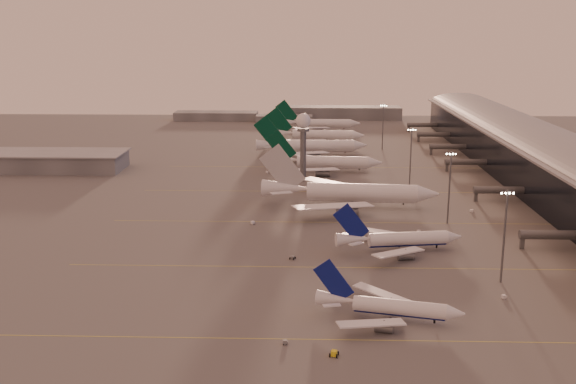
{
  "coord_description": "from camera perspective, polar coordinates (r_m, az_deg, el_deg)",
  "views": [
    {
      "loc": [
        7.21,
        -167.74,
        64.74
      ],
      "look_at": [
        0.05,
        67.11,
        7.69
      ],
      "focal_mm": 42.0,
      "sensor_mm": 36.0,
      "label": 1
    }
  ],
  "objects": [
    {
      "name": "greentail_c",
      "position": [
        391.8,
        2.41,
        4.67
      ],
      "size": [
        57.23,
        46.02,
        20.8
      ],
      "color": "white",
      "rests_on": "ground"
    },
    {
      "name": "gsv_truck_a",
      "position": [
        145.07,
        -0.11,
        -12.41
      ],
      "size": [
        4.97,
        2.01,
        1.98
      ],
      "color": "slate",
      "rests_on": "ground"
    },
    {
      "name": "gsv_tug_hangar",
      "position": [
        339.04,
        6.22,
        2.66
      ],
      "size": [
        4.41,
        3.26,
        1.13
      ],
      "color": "yellow",
      "rests_on": "ground"
    },
    {
      "name": "gsv_truck_d",
      "position": [
        310.29,
        -1.78,
        1.8
      ],
      "size": [
        2.69,
        5.51,
        2.13
      ],
      "color": "white",
      "rests_on": "ground"
    },
    {
      "name": "terminal",
      "position": [
        300.44,
        21.31,
        2.31
      ],
      "size": [
        57.0,
        362.0,
        23.04
      ],
      "color": "black",
      "rests_on": "ground"
    },
    {
      "name": "mast_c",
      "position": [
        285.6,
        10.35,
        3.14
      ],
      "size": [
        3.6,
        0.56,
        25.0
      ],
      "color": "#56595E",
      "rests_on": "ground"
    },
    {
      "name": "gsv_truck_b",
      "position": [
        222.99,
        11.12,
        -3.18
      ],
      "size": [
        6.0,
        3.35,
        2.29
      ],
      "color": "white",
      "rests_on": "ground"
    },
    {
      "name": "gsv_truck_c",
      "position": [
        229.51,
        -2.93,
        -2.45
      ],
      "size": [
        5.32,
        5.63,
        2.31
      ],
      "color": "white",
      "rests_on": "ground"
    },
    {
      "name": "distant_horizon",
      "position": [
        496.64,
        1.21,
        6.61
      ],
      "size": [
        165.0,
        37.5,
        9.0
      ],
      "color": "#5C5F63",
      "rests_on": "ground"
    },
    {
      "name": "greentail_b",
      "position": [
        352.82,
        2.04,
        3.69
      ],
      "size": [
        59.31,
        47.71,
        21.55
      ],
      "color": "white",
      "rests_on": "ground"
    },
    {
      "name": "ground",
      "position": [
        179.94,
        -0.67,
        -7.44
      ],
      "size": [
        700.0,
        700.0,
        0.0
      ],
      "primitive_type": "plane",
      "color": "#585656",
      "rests_on": "ground"
    },
    {
      "name": "gsv_tug_near",
      "position": [
        140.81,
        3.92,
        -13.49
      ],
      "size": [
        3.31,
        4.43,
        1.13
      ],
      "color": "yellow",
      "rests_on": "ground"
    },
    {
      "name": "narrowbody_mid",
      "position": [
        203.73,
        9.38,
        -4.15
      ],
      "size": [
        39.27,
        31.12,
        15.41
      ],
      "color": "white",
      "rests_on": "ground"
    },
    {
      "name": "taxiway_markings",
      "position": [
        234.02,
        7.27,
        -2.52
      ],
      "size": [
        180.0,
        185.25,
        0.02
      ],
      "color": "gold",
      "rests_on": "ground"
    },
    {
      "name": "gsv_tug_far",
      "position": [
        267.93,
        3.62,
        -0.25
      ],
      "size": [
        4.14,
        3.9,
        1.02
      ],
      "color": "white",
      "rests_on": "ground"
    },
    {
      "name": "mast_a",
      "position": [
        182.53,
        17.86,
        -3.26
      ],
      "size": [
        3.6,
        0.56,
        25.0
      ],
      "color": "#56595E",
      "rests_on": "ground"
    },
    {
      "name": "mast_d",
      "position": [
        373.49,
        8.04,
        5.67
      ],
      "size": [
        3.6,
        0.56,
        25.0
      ],
      "color": "#56595E",
      "rests_on": "ground"
    },
    {
      "name": "mast_b",
      "position": [
        233.44,
        13.52,
        0.65
      ],
      "size": [
        3.6,
        0.56,
        25.0
      ],
      "color": "#56595E",
      "rests_on": "ground"
    },
    {
      "name": "gsv_catering_b",
      "position": [
        252.51,
        15.36,
        -1.24
      ],
      "size": [
        5.04,
        2.66,
        4.0
      ],
      "color": "white",
      "rests_on": "ground"
    },
    {
      "name": "widebody_white",
      "position": [
        251.61,
        5.28,
        -0.36
      ],
      "size": [
        66.68,
        53.25,
        23.45
      ],
      "color": "white",
      "rests_on": "ground"
    },
    {
      "name": "gsv_tug_mid",
      "position": [
        195.05,
        0.39,
        -5.59
      ],
      "size": [
        3.79,
        3.11,
        0.94
      ],
      "color": "slate",
      "rests_on": "ground"
    },
    {
      "name": "hangar",
      "position": [
        338.43,
        -20.39,
        2.5
      ],
      "size": [
        82.0,
        27.0,
        8.5
      ],
      "color": "#5C5F63",
      "rests_on": "ground"
    },
    {
      "name": "greentail_a",
      "position": [
        312.88,
        3.14,
        2.33
      ],
      "size": [
        54.06,
        43.57,
        19.62
      ],
      "color": "white",
      "rests_on": "ground"
    },
    {
      "name": "greentail_d",
      "position": [
        441.27,
        2.62,
        5.66
      ],
      "size": [
        55.45,
        44.77,
        20.14
      ],
      "color": "white",
      "rests_on": "ground"
    },
    {
      "name": "radar_tower",
      "position": [
        291.06,
        1.3,
        4.99
      ],
      "size": [
        6.4,
        6.4,
        31.1
      ],
      "color": "#56595E",
      "rests_on": "ground"
    },
    {
      "name": "gsv_catering_a",
      "position": [
        175.7,
        17.88,
        -8.02
      ],
      "size": [
        4.89,
        3.47,
        3.68
      ],
      "color": "white",
      "rests_on": "ground"
    },
    {
      "name": "narrowbody_near",
      "position": [
        157.03,
        8.52,
        -9.77
      ],
      "size": [
        34.09,
        26.89,
        13.52
      ],
      "color": "white",
      "rests_on": "ground"
    }
  ]
}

